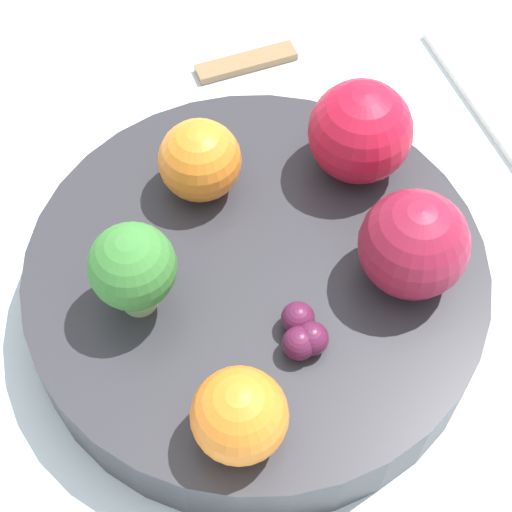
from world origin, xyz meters
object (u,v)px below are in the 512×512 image
orange_front (239,416)px  spoon (246,62)px  broccoli (133,268)px  orange_back (201,160)px  bowl (256,286)px  grape_cluster (307,331)px  apple_red (360,132)px  apple_green (414,244)px

orange_front → spoon: orange_front is taller
broccoli → spoon: broccoli is taller
orange_back → bowl: bearing=179.4°
bowl → orange_back: orange_back is taller
bowl → grape_cluster: (-0.05, 0.00, 0.03)m
bowl → apple_red: size_ratio=4.29×
orange_front → apple_red: bearing=-51.4°
spoon → bowl: bearing=152.2°
apple_red → grape_cluster: apple_red is taller
bowl → apple_red: (0.03, -0.09, 0.05)m
apple_red → spoon: 0.16m
apple_green → grape_cluster: bearing=95.9°
bowl → orange_back: size_ratio=5.43×
orange_front → spoon: bearing=-29.9°
apple_green → orange_front: apple_green is taller
bowl → spoon: 0.20m
apple_red → orange_front: size_ratio=1.29×
bowl → orange_front: (-0.08, 0.06, 0.04)m
orange_front → broccoli: bearing=6.3°
bowl → grape_cluster: 0.06m
broccoli → orange_front: size_ratio=1.24×
orange_front → orange_back: (0.14, -0.06, 0.00)m
apple_green → orange_front: size_ratio=1.25×
orange_front → orange_back: same height
grape_cluster → spoon: 0.25m
broccoli → apple_red: size_ratio=0.97×
orange_front → orange_back: 0.16m
apple_green → orange_front: (-0.04, 0.12, -0.01)m
bowl → apple_red: bearing=-69.6°
spoon → apple_red: bearing=177.8°
apple_green → orange_front: 0.13m
broccoli → bowl: bearing=-99.5°
broccoli → orange_front: broccoli is taller
grape_cluster → spoon: size_ratio=0.42×
broccoli → apple_green: size_ratio=0.99×
orange_front → spoon: (0.26, -0.15, -0.06)m
apple_red → apple_green: size_ratio=1.03×
apple_red → apple_green: (-0.08, 0.02, -0.00)m
bowl → apple_green: bearing=-123.6°
apple_red → grape_cluster: size_ratio=1.91×
grape_cluster → apple_green: bearing=-84.1°
broccoli → grape_cluster: 0.09m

